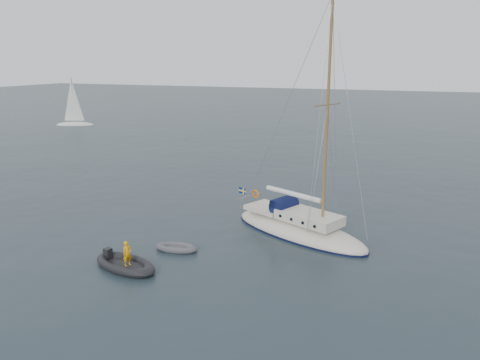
% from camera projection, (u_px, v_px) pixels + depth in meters
% --- Properties ---
extents(ground, '(300.00, 300.00, 0.00)m').
position_uv_depth(ground, '(278.00, 246.00, 27.07)').
color(ground, black).
rests_on(ground, ground).
extents(sailboat, '(10.16, 3.04, 14.47)m').
position_uv_depth(sailboat, '(299.00, 217.00, 28.60)').
color(sailboat, beige).
rests_on(sailboat, ground).
extents(dinghy, '(2.46, 1.11, 0.35)m').
position_uv_depth(dinghy, '(177.00, 248.00, 26.36)').
color(dinghy, '#525257').
rests_on(dinghy, ground).
extents(rib, '(3.94, 1.79, 1.53)m').
position_uv_depth(rib, '(125.00, 264.00, 24.11)').
color(rib, black).
rests_on(rib, ground).
extents(distant_yacht_a, '(6.21, 3.31, 8.23)m').
position_uv_depth(distant_yacht_a, '(73.00, 104.00, 75.97)').
color(distant_yacht_a, silver).
rests_on(distant_yacht_a, ground).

